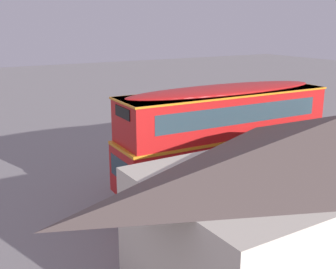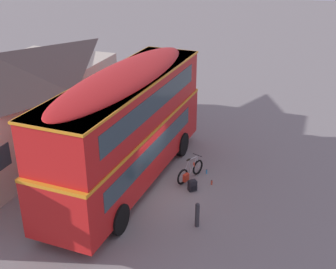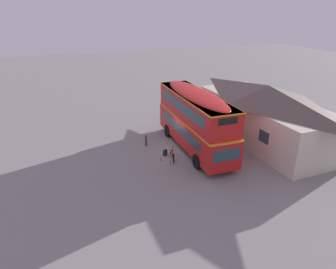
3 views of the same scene
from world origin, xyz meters
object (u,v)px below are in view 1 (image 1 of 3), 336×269
touring_bicycle (177,169)px  water_bottle_red_squeeze (168,169)px  kerb_bollard (210,152)px  double_decker_bus (224,133)px  water_bottle_blue_sports (159,174)px  backpack_on_ground (186,167)px

touring_bicycle → water_bottle_red_squeeze: (-0.06, -0.98, -0.27)m
water_bottle_red_squeeze → kerb_bollard: bearing=-174.9°
double_decker_bus → touring_bicycle: 3.41m
water_bottle_blue_sports → kerb_bollard: size_ratio=0.22×
double_decker_bus → water_bottle_blue_sports: size_ratio=48.90×
water_bottle_red_squeeze → double_decker_bus: bearing=107.0°
double_decker_bus → backpack_on_ground: bearing=-83.6°
double_decker_bus → touring_bicycle: (1.06, -2.31, -2.27)m
backpack_on_ground → water_bottle_blue_sports: backpack_on_ground is taller
water_bottle_red_squeeze → water_bottle_blue_sports: same height
touring_bicycle → kerb_bollard: touring_bicycle is taller
touring_bicycle → backpack_on_ground: (-0.76, -0.36, -0.12)m
water_bottle_blue_sports → kerb_bollard: bearing=-169.2°
water_bottle_blue_sports → double_decker_bus: bearing=122.5°
backpack_on_ground → water_bottle_blue_sports: size_ratio=2.36×
water_bottle_red_squeeze → water_bottle_blue_sports: bearing=29.1°
backpack_on_ground → touring_bicycle: bearing=25.2°
double_decker_bus → kerb_bollard: double_decker_bus is taller
touring_bicycle → water_bottle_blue_sports: touring_bicycle is taller
backpack_on_ground → water_bottle_blue_sports: bearing=-6.4°
touring_bicycle → water_bottle_blue_sports: size_ratio=7.96×
water_bottle_red_squeeze → kerb_bollard: 2.94m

